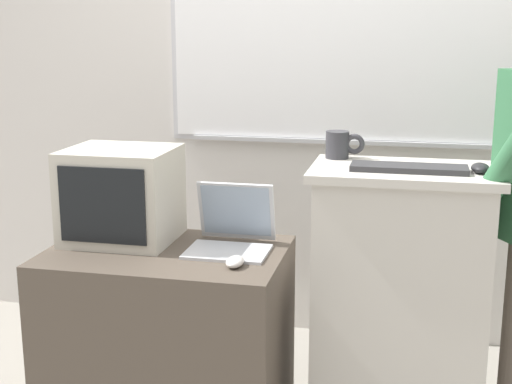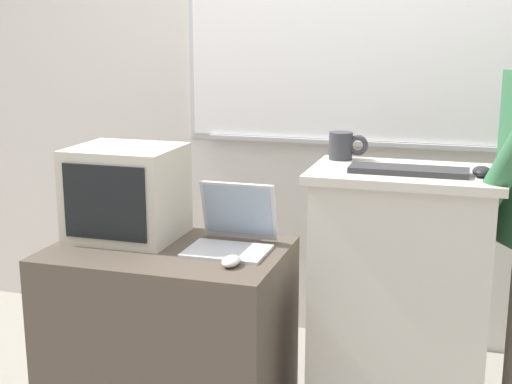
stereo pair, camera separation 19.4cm
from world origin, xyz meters
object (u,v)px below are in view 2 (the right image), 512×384
(lectern_podium, at_px, (399,310))
(coffee_mug, at_px, (343,146))
(wireless_keyboard, at_px, (409,170))
(computer_mouse_by_laptop, at_px, (231,261))
(crt_monitor, at_px, (127,192))
(side_desk, at_px, (170,337))
(computer_mouse_by_keyboard, at_px, (482,171))
(laptop, at_px, (234,227))

(lectern_podium, relative_size, coffee_mug, 7.09)
(wireless_keyboard, xyz_separation_m, computer_mouse_by_laptop, (-0.56, -0.20, -0.31))
(lectern_podium, height_order, crt_monitor, crt_monitor)
(wireless_keyboard, bearing_deg, computer_mouse_by_laptop, -160.33)
(side_desk, xyz_separation_m, crt_monitor, (-0.20, 0.09, 0.53))
(lectern_podium, bearing_deg, coffee_mug, 150.70)
(wireless_keyboard, distance_m, computer_mouse_by_keyboard, 0.24)
(lectern_podium, xyz_separation_m, laptop, (-0.61, -0.04, 0.27))
(coffee_mug, bearing_deg, side_desk, -155.74)
(side_desk, relative_size, laptop, 2.94)
(side_desk, xyz_separation_m, laptop, (0.23, 0.10, 0.43))
(laptop, distance_m, wireless_keyboard, 0.68)
(lectern_podium, distance_m, computer_mouse_by_laptop, 0.64)
(laptop, xyz_separation_m, computer_mouse_by_keyboard, (0.86, -0.00, 0.26))
(computer_mouse_by_laptop, relative_size, crt_monitor, 0.25)
(wireless_keyboard, height_order, coffee_mug, coffee_mug)
(computer_mouse_by_laptop, distance_m, crt_monitor, 0.56)
(side_desk, relative_size, crt_monitor, 2.18)
(lectern_podium, relative_size, laptop, 3.49)
(side_desk, relative_size, computer_mouse_by_laptop, 8.67)
(computer_mouse_by_laptop, xyz_separation_m, computer_mouse_by_keyboard, (0.80, 0.22, 0.32))
(laptop, bearing_deg, computer_mouse_by_keyboard, -0.05)
(lectern_podium, xyz_separation_m, crt_monitor, (-1.05, -0.04, 0.37))
(laptop, bearing_deg, crt_monitor, -179.64)
(lectern_podium, height_order, computer_mouse_by_keyboard, computer_mouse_by_keyboard)
(computer_mouse_by_keyboard, distance_m, coffee_mug, 0.52)
(side_desk, bearing_deg, computer_mouse_by_keyboard, 4.96)
(laptop, relative_size, coffee_mug, 2.03)
(computer_mouse_by_keyboard, distance_m, crt_monitor, 1.30)
(computer_mouse_by_laptop, relative_size, computer_mouse_by_keyboard, 1.00)
(lectern_podium, height_order, computer_mouse_by_laptop, lectern_podium)
(side_desk, bearing_deg, lectern_podium, 8.89)
(crt_monitor, distance_m, coffee_mug, 0.84)
(wireless_keyboard, bearing_deg, laptop, 178.51)
(side_desk, distance_m, wireless_keyboard, 1.10)
(wireless_keyboard, relative_size, coffee_mug, 2.72)
(side_desk, bearing_deg, laptop, 22.59)
(computer_mouse_by_keyboard, bearing_deg, laptop, 179.95)
(laptop, xyz_separation_m, coffee_mug, (0.37, 0.17, 0.29))
(computer_mouse_by_keyboard, height_order, coffee_mug, coffee_mug)
(side_desk, distance_m, crt_monitor, 0.58)
(laptop, xyz_separation_m, crt_monitor, (-0.43, -0.00, 0.10))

